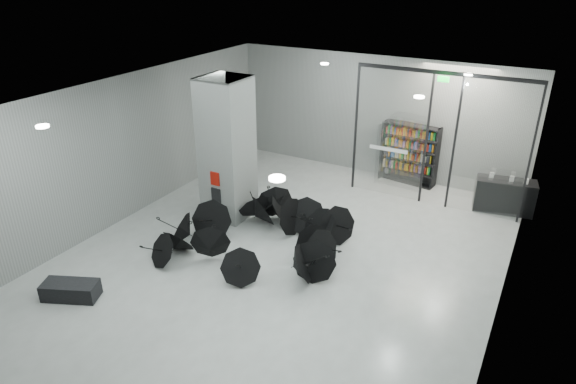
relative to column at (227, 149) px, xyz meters
The scene contains 10 objects.
room 3.31m from the column, 38.66° to the right, with size 14.00×14.02×4.01m.
column is the anchor object (origin of this frame).
fire_cabinet 0.90m from the column, 90.00° to the right, with size 0.28×0.04×0.38m, color #A50A07.
info_panel 1.31m from the column, 90.00° to the right, with size 0.30×0.03×0.42m, color black.
exit_sign 6.18m from the column, 33.96° to the left, with size 0.30×0.06×0.15m, color #0CE533.
glass_partition 6.02m from the column, 35.58° to the left, with size 5.06×0.08×4.00m.
bench 5.36m from the column, 98.74° to the right, with size 1.19×0.51×0.38m, color black.
bookshelf 6.18m from the column, 51.16° to the left, with size 1.81×0.36×2.00m, color black, non-canonical shape.
shop_counter 8.15m from the column, 30.26° to the left, with size 1.64×0.65×0.98m, color black.
umbrella_cluster 2.70m from the column, 26.93° to the right, with size 4.72×4.45×1.29m.
Camera 1 is at (5.27, -8.62, 6.79)m, focal length 31.36 mm.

